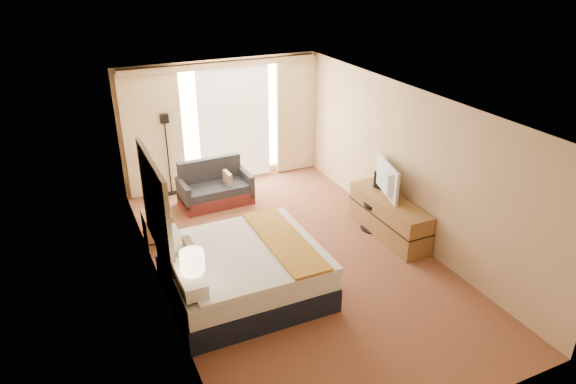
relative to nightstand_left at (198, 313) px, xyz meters
name	(u,v)px	position (x,y,z in m)	size (l,w,h in m)	color
floor	(294,258)	(1.87, 1.05, -0.28)	(4.20, 7.00, 0.02)	#591E19
ceiling	(294,102)	(1.87, 1.05, 2.33)	(4.20, 7.00, 0.02)	white
wall_back	(222,122)	(1.87, 4.55, 1.02)	(4.20, 0.02, 2.60)	tan
wall_front	(450,323)	(1.87, -2.45, 1.02)	(4.20, 0.02, 2.60)	tan
wall_left	(155,212)	(-0.23, 1.05, 1.02)	(0.02, 7.00, 2.60)	tan
wall_right	(407,164)	(3.97, 1.05, 1.02)	(0.02, 7.00, 2.60)	tan
headboard	(155,207)	(-0.19, 1.25, 1.01)	(0.06, 1.85, 1.50)	black
nightstand_left	(198,313)	(0.00, 0.00, 0.00)	(0.45, 0.52, 0.55)	brown
nightstand_right	(158,227)	(0.00, 2.50, 0.00)	(0.45, 0.52, 0.55)	brown
media_dresser	(389,217)	(3.70, 1.05, 0.07)	(0.50, 1.80, 0.70)	brown
window	(234,120)	(2.12, 4.52, 1.04)	(2.30, 0.02, 2.30)	white
curtains	(223,119)	(1.87, 4.44, 1.13)	(4.12, 0.19, 2.56)	beige
bed	(243,271)	(0.81, 0.51, 0.11)	(2.14, 1.96, 1.04)	black
loveseat	(215,190)	(1.34, 3.54, 0.01)	(1.40, 0.78, 0.86)	maroon
floor_lamp	(166,138)	(0.65, 4.35, 0.92)	(0.21, 0.21, 1.69)	black
desk_chair	(378,205)	(3.67, 1.36, 0.18)	(0.50, 0.50, 1.01)	black
lamp_left	(192,262)	(-0.01, 0.02, 0.77)	(0.31, 0.31, 0.64)	black
lamp_right	(154,187)	(0.03, 2.50, 0.75)	(0.29, 0.29, 0.62)	black
tissue_box	(197,284)	(0.06, 0.16, 0.33)	(0.12, 0.12, 0.11)	#98C1EB
telephone	(162,214)	(0.07, 2.35, 0.31)	(0.18, 0.14, 0.07)	black
television	(381,179)	(3.65, 1.29, 0.72)	(1.01, 0.13, 0.58)	black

